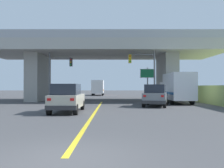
{
  "coord_description": "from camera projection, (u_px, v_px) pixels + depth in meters",
  "views": [
    {
      "loc": [
        1.21,
        -6.31,
        1.84
      ],
      "look_at": [
        1.19,
        19.98,
        2.1
      ],
      "focal_mm": 39.56,
      "sensor_mm": 36.0,
      "label": 1
    }
  ],
  "objects": [
    {
      "name": "ground",
      "position": [
        103.0,
        101.0,
        31.82
      ],
      "size": [
        160.0,
        160.0,
        0.0
      ],
      "primitive_type": "plane",
      "color": "#424244"
    },
    {
      "name": "overpass_bridge",
      "position": [
        103.0,
        56.0,
        31.87
      ],
      "size": [
        29.44,
        10.61,
        8.04
      ],
      "color": "#A8A59E",
      "rests_on": "ground"
    },
    {
      "name": "lane_divider_stripe",
      "position": [
        95.0,
        112.0,
        17.78
      ],
      "size": [
        0.2,
        22.98,
        0.01
      ],
      "primitive_type": "cube",
      "color": "yellow",
      "rests_on": "ground"
    },
    {
      "name": "suv_lead",
      "position": [
        67.0,
        98.0,
        17.57
      ],
      "size": [
        1.97,
        4.83,
        2.02
      ],
      "color": "#B7B29E",
      "rests_on": "ground"
    },
    {
      "name": "suv_crossing",
      "position": [
        156.0,
        95.0,
        22.75
      ],
      "size": [
        3.06,
        4.82,
        2.02
      ],
      "rotation": [
        0.0,
        0.0,
        -0.26
      ],
      "color": "slate",
      "rests_on": "ground"
    },
    {
      "name": "box_truck",
      "position": [
        177.0,
        88.0,
        26.72
      ],
      "size": [
        2.33,
        7.2,
        3.23
      ],
      "color": "silver",
      "rests_on": "ground"
    },
    {
      "name": "traffic_signal_nearside",
      "position": [
        146.0,
        68.0,
        27.84
      ],
      "size": [
        3.02,
        0.36,
        6.15
      ],
      "color": "slate",
      "rests_on": "ground"
    },
    {
      "name": "traffic_signal_farside",
      "position": [
        57.0,
        71.0,
        28.44
      ],
      "size": [
        2.74,
        0.36,
        5.77
      ],
      "color": "#56595E",
      "rests_on": "ground"
    },
    {
      "name": "highway_sign",
      "position": [
        148.0,
        76.0,
        29.64
      ],
      "size": [
        1.78,
        0.17,
        4.11
      ],
      "color": "slate",
      "rests_on": "ground"
    },
    {
      "name": "semi_truck_distant",
      "position": [
        98.0,
        88.0,
        50.86
      ],
      "size": [
        2.33,
        6.65,
        3.08
      ],
      "color": "red",
      "rests_on": "ground"
    }
  ]
}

